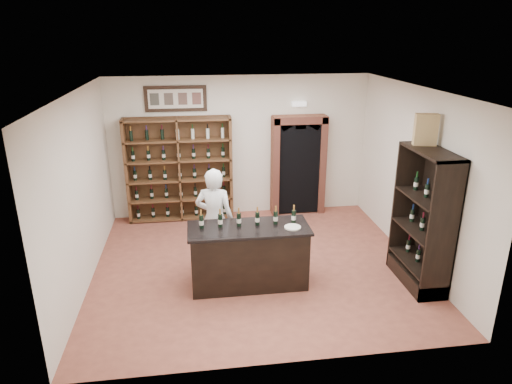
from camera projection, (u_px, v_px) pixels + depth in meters
floor at (256, 265)px, 7.95m from camera, size 5.50×5.50×0.00m
ceiling at (256, 90)px, 6.94m from camera, size 5.50×5.50×0.00m
wall_back at (240, 147)px, 9.77m from camera, size 5.50×0.04×3.00m
wall_left at (81, 191)px, 7.08m from camera, size 0.04×5.00×3.00m
wall_right at (415, 176)px, 7.80m from camera, size 0.04×5.00×3.00m
wine_shelf at (180, 169)px, 9.58m from camera, size 2.20×0.38×2.20m
framed_picture at (176, 99)px, 9.22m from camera, size 1.25×0.04×0.52m
arched_doorway at (298, 163)px, 9.90m from camera, size 1.17×0.35×2.17m
emergency_light at (299, 104)px, 9.56m from camera, size 0.30×0.10×0.10m
tasting_counter at (249, 256)px, 7.20m from camera, size 1.88×0.78×1.00m
counter_bottle_0 at (201, 222)px, 6.96m from camera, size 0.07×0.07×0.30m
counter_bottle_1 at (220, 221)px, 6.99m from camera, size 0.07×0.07×0.30m
counter_bottle_2 at (239, 220)px, 7.03m from camera, size 0.07×0.07×0.30m
counter_bottle_3 at (257, 218)px, 7.07m from camera, size 0.07×0.07×0.30m
counter_bottle_4 at (276, 217)px, 7.11m from camera, size 0.07×0.07×0.30m
counter_bottle_5 at (294, 217)px, 7.14m from camera, size 0.07×0.07×0.30m
side_cabinet at (422, 239)px, 7.18m from camera, size 0.48×1.20×2.20m
shopkeeper at (215, 219)px, 7.62m from camera, size 0.74×0.58×1.76m
plate at (293, 227)px, 6.99m from camera, size 0.25×0.25×0.02m
wine_crate at (426, 130)px, 6.91m from camera, size 0.37×0.22×0.48m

